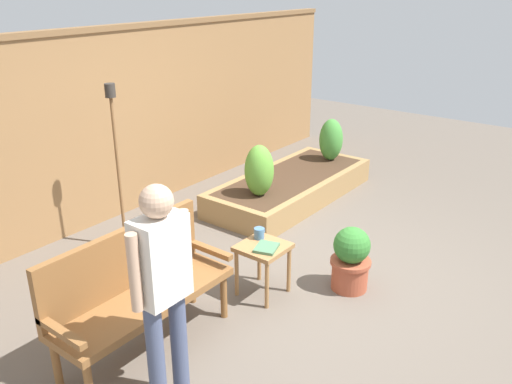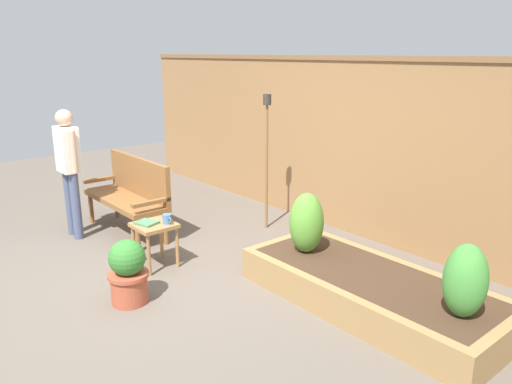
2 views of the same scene
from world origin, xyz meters
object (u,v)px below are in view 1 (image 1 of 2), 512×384
Objects in this scene: garden_bench at (136,283)px; potted_boxwood at (351,259)px; person_by_bench at (163,282)px; tiki_torch at (115,139)px; side_table at (263,254)px; book_on_table at (267,248)px; cup_on_table at (259,233)px; shrub_near_bench at (259,171)px; shrub_far_corner at (331,140)px.

garden_bench is 2.40× the size of potted_boxwood.
potted_boxwood is 2.10m from person_by_bench.
tiki_torch is at bearing 54.25° from garden_bench.
tiki_torch is (-0.15, 1.69, 0.77)m from side_table.
garden_bench is at bearing 152.20° from potted_boxwood.
book_on_table is at bearing -86.23° from tiki_torch.
shrub_near_bench is at bearing 37.19° from cup_on_table.
shrub_far_corner is at bearing -0.00° from shrub_near_bench.
person_by_bench is (-1.52, -0.42, 0.40)m from cup_on_table.
book_on_table is 0.36× the size of shrub_near_bench.
shrub_near_bench is at bearing 25.87° from person_by_bench.
potted_boxwood is at bearing -7.36° from person_by_bench.
shrub_far_corner is 0.37× the size of person_by_bench.
person_by_bench reaches higher than potted_boxwood.
cup_on_table is 0.85m from potted_boxwood.
shrub_near_bench is 0.35× the size of tiki_torch.
shrub_far_corner is 0.33× the size of tiki_torch.
tiki_torch is (0.99, 1.37, 0.63)m from garden_bench.
shrub_far_corner is at bearing 33.92° from potted_boxwood.
side_table is at bearing -84.82° from tiki_torch.
potted_boxwood is at bearing -27.80° from garden_bench.
potted_boxwood is at bearing -146.08° from shrub_far_corner.
cup_on_table reaches higher than side_table.
cup_on_table is 2.91m from shrub_far_corner.
cup_on_table is at bearing -142.81° from shrub_near_bench.
shrub_far_corner is at bearing 18.97° from side_table.
cup_on_table is at bearing -162.46° from shrub_far_corner.
shrub_far_corner reaches higher than side_table.
shrub_near_bench is at bearing -26.96° from tiki_torch.
book_on_table is 1.49m from person_by_bench.
person_by_bench is at bearing 172.57° from book_on_table.
book_on_table is 0.37× the size of shrub_far_corner.
shrub_far_corner is 3.15m from tiki_torch.
cup_on_table is at bearing 124.01° from potted_boxwood.
cup_on_table is at bearing 36.31° from book_on_table.
cup_on_table is 1.45m from shrub_near_bench.
garden_bench is 2.48m from shrub_near_bench.
shrub_far_corner is at bearing 2.25° from book_on_table.
person_by_bench is at bearing -164.48° from cup_on_table.
tiki_torch reaches higher than book_on_table.
garden_bench is at bearing 65.08° from person_by_bench.
shrub_near_bench reaches higher than potted_boxwood.
garden_bench reaches higher than potted_boxwood.
book_on_table is 3.08m from shrub_far_corner.
shrub_far_corner is at bearing 16.82° from person_by_bench.
tiki_torch is (-0.24, 1.59, 0.64)m from cup_on_table.
book_on_table is at bearing -140.69° from shrub_near_bench.
potted_boxwood is (0.58, -0.51, -0.19)m from book_on_table.
person_by_bench is (-1.28, -2.01, -0.24)m from tiki_torch.
book_on_table is at bearing 138.96° from potted_boxwood.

